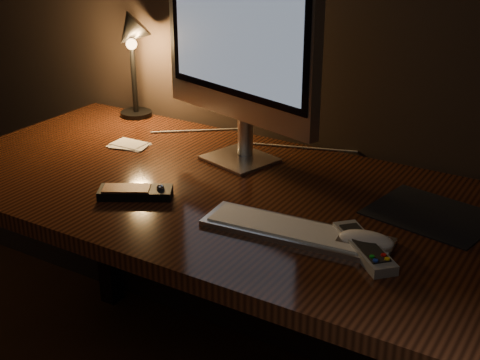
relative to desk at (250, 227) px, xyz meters
The scene contains 10 objects.
desk is the anchor object (origin of this frame).
monitor 0.48m from the desk, 133.67° to the left, with size 0.51×0.19×0.55m.
keyboard 0.33m from the desk, 40.75° to the right, with size 0.40×0.11×0.02m, color silver.
mousepad 0.46m from the desk, ahead, with size 0.26×0.21×0.00m, color black.
mouse 0.43m from the desk, 24.22° to the right, with size 0.11×0.06×0.02m, color white.
media_remote 0.32m from the desk, 129.80° to the right, with size 0.18×0.14×0.03m.
tv_remote 0.44m from the desk, 26.95° to the right, with size 0.18×0.18×0.03m.
papers 0.45m from the desk, behind, with size 0.11×0.07×0.01m, color white.
desk_lamp 0.70m from the desk, 157.33° to the left, with size 0.17×0.18×0.34m.
cable 0.32m from the desk, 120.57° to the left, with size 0.01×0.01×0.62m, color white.
Camera 1 is at (0.77, 0.61, 1.41)m, focal length 50.00 mm.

